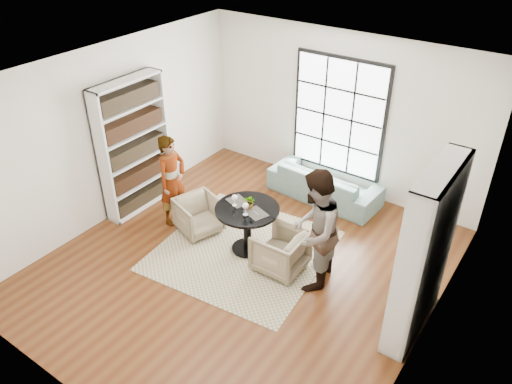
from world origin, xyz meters
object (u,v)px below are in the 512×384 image
Objects in this scene: armchair_left at (199,215)px; flower_centerpiece at (250,202)px; wine_glass_left at (234,198)px; armchair_right at (280,250)px; wine_glass_right at (245,206)px; person_left at (172,180)px; pedestal_table at (247,220)px; sofa at (324,183)px; person_right at (314,231)px.

armchair_left is 1.18m from flower_centerpiece.
armchair_left is 3.52× the size of wine_glass_left.
wine_glass_right is (-0.59, -0.07, 0.62)m from armchair_right.
wine_glass_right is at bearing -83.47° from armchair_right.
flower_centerpiece is at bearing 105.28° from wine_glass_right.
armchair_right is 3.19× the size of flower_centerpiece.
person_left reaches higher than flower_centerpiece.
armchair_right is at bearing -72.39° from armchair_left.
armchair_left is at bearing -177.11° from pedestal_table.
wine_glass_right is (-0.17, -2.26, 0.65)m from sofa.
armchair_right is at bearing -9.54° from flower_centerpiece.
wine_glass_right is at bearing -62.26° from pedestal_table.
person_right reaches higher than person_left.
person_left is 8.30× the size of wine_glass_left.
wine_glass_right is at bearing -20.49° from wine_glass_left.
wine_glass_left is (-0.46, -2.15, 0.64)m from sofa.
person_right is 1.14m from wine_glass_right.
pedestal_table is at bearing -142.27° from flower_centerpiece.
wine_glass_right is (1.06, -0.11, 0.64)m from armchair_left.
flower_centerpiece is (0.03, 0.03, 0.34)m from pedestal_table.
armchair_left is at bearing 179.95° from wine_glass_left.
armchair_right reaches higher than sofa.
armchair_right is 0.87m from flower_centerpiece.
wine_glass_right reaches higher than armchair_left.
sofa is at bearing 77.91° from wine_glass_left.
pedestal_table is 0.48× the size of sofa.
sofa is at bearing 83.04° from pedestal_table.
pedestal_table is at bearing 86.32° from sofa.
sofa is (0.26, 2.10, -0.27)m from pedestal_table.
flower_centerpiece reaches higher than armchair_right.
person_left is 7.02× the size of flower_centerpiece.
armchair_right is at bearing 7.23° from wine_glass_right.
flower_centerpiece is (-0.05, 0.18, -0.04)m from wine_glass_right.
sofa is 2.84m from person_left.
person_left is (-1.78, -2.15, 0.50)m from sofa.
wine_glass_right is (1.61, -0.11, 0.15)m from person_left.
armchair_right is 0.45× the size of person_left.
person_right is at bearing -5.16° from flower_centerpiece.
wine_glass_right is at bearing 88.87° from sofa.
flower_centerpiece reaches higher than armchair_left.
armchair_right reaches higher than armchair_left.
wine_glass_left is 0.31m from wine_glass_right.
person_right is (0.97, -2.19, 0.63)m from sofa.
armchair_left is 0.74m from person_left.
sofa is 2.47m from person_right.
armchair_left is 3.23× the size of wine_glass_right.
person_left is at bearing 179.97° from wine_glass_left.
wine_glass_left is 0.92× the size of wine_glass_right.
armchair_left is 1.65m from armchair_right.
wine_glass_left is (1.32, -0.00, 0.13)m from person_left.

